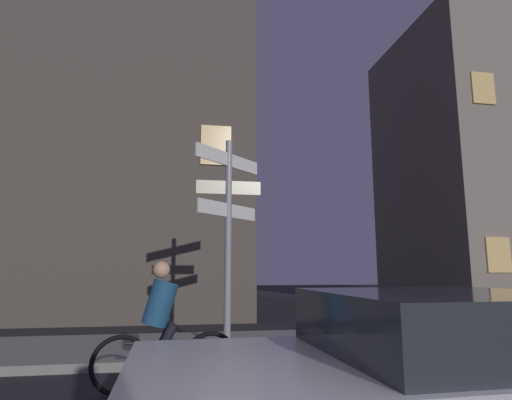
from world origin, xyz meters
The scene contains 5 objects.
sidewalk_kerb centered at (0.00, 7.14, 0.07)m, with size 40.00×2.91×0.14m, color gray.
signpost centered at (-0.49, 6.21, 2.36)m, with size 1.24×1.24×3.67m.
car_side_parked centered at (0.37, 1.63, 0.73)m, with size 3.97×2.18×1.35m.
cyclist centered at (-1.48, 4.46, 0.75)m, with size 1.82×0.36×1.61m.
building_left_block centered at (-4.09, 14.80, 10.97)m, with size 9.89×7.57×21.94m.
Camera 1 is at (-1.26, -1.16, 1.50)m, focal length 29.70 mm.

